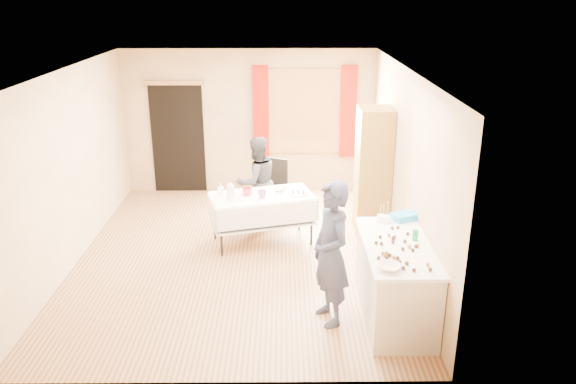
{
  "coord_description": "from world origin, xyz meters",
  "views": [
    {
      "loc": [
        0.62,
        -7.21,
        3.58
      ],
      "look_at": [
        0.68,
        0.0,
        0.95
      ],
      "focal_mm": 35.0,
      "sensor_mm": 36.0,
      "label": 1
    }
  ],
  "objects_px": {
    "counter": "(395,281)",
    "party_table": "(262,214)",
    "woman": "(257,182)",
    "cabinet": "(373,170)",
    "girl": "(331,254)",
    "chair": "(273,199)"
  },
  "relations": [
    {
      "from": "girl",
      "to": "woman",
      "type": "height_order",
      "value": "girl"
    },
    {
      "from": "counter",
      "to": "woman",
      "type": "bearing_deg",
      "value": 122.14
    },
    {
      "from": "counter",
      "to": "party_table",
      "type": "bearing_deg",
      "value": 127.98
    },
    {
      "from": "chair",
      "to": "woman",
      "type": "bearing_deg",
      "value": -96.98
    },
    {
      "from": "counter",
      "to": "girl",
      "type": "xyz_separation_m",
      "value": [
        -0.75,
        -0.08,
        0.38
      ]
    },
    {
      "from": "cabinet",
      "to": "counter",
      "type": "xyz_separation_m",
      "value": [
        -0.1,
        -2.52,
        -0.51
      ]
    },
    {
      "from": "party_table",
      "to": "girl",
      "type": "xyz_separation_m",
      "value": [
        0.83,
        -2.1,
        0.39
      ]
    },
    {
      "from": "cabinet",
      "to": "chair",
      "type": "bearing_deg",
      "value": 160.24
    },
    {
      "from": "woman",
      "to": "girl",
      "type": "bearing_deg",
      "value": 78.97
    },
    {
      "from": "cabinet",
      "to": "woman",
      "type": "distance_m",
      "value": 1.81
    },
    {
      "from": "counter",
      "to": "chair",
      "type": "relative_size",
      "value": 1.68
    },
    {
      "from": "counter",
      "to": "party_table",
      "type": "xyz_separation_m",
      "value": [
        -1.58,
        2.03,
        -0.01
      ]
    },
    {
      "from": "cabinet",
      "to": "girl",
      "type": "distance_m",
      "value": 2.74
    },
    {
      "from": "party_table",
      "to": "woman",
      "type": "xyz_separation_m",
      "value": [
        -0.1,
        0.66,
        0.28
      ]
    },
    {
      "from": "cabinet",
      "to": "party_table",
      "type": "height_order",
      "value": "cabinet"
    },
    {
      "from": "woman",
      "to": "party_table",
      "type": "bearing_deg",
      "value": 69.22
    },
    {
      "from": "counter",
      "to": "cabinet",
      "type": "bearing_deg",
      "value": 87.73
    },
    {
      "from": "girl",
      "to": "chair",
      "type": "bearing_deg",
      "value": 172.6
    },
    {
      "from": "party_table",
      "to": "counter",
      "type": "bearing_deg",
      "value": -67.59
    },
    {
      "from": "cabinet",
      "to": "party_table",
      "type": "xyz_separation_m",
      "value": [
        -1.68,
        -0.49,
        -0.52
      ]
    },
    {
      "from": "party_table",
      "to": "woman",
      "type": "height_order",
      "value": "woman"
    },
    {
      "from": "party_table",
      "to": "chair",
      "type": "xyz_separation_m",
      "value": [
        0.14,
        1.05,
        -0.16
      ]
    }
  ]
}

